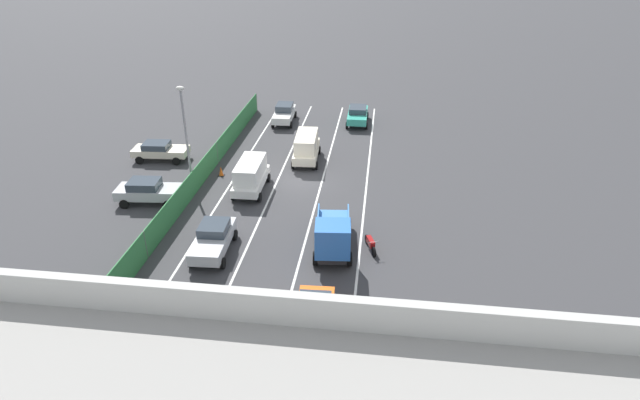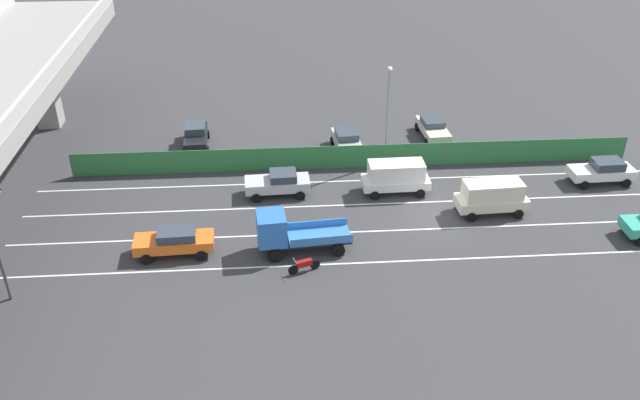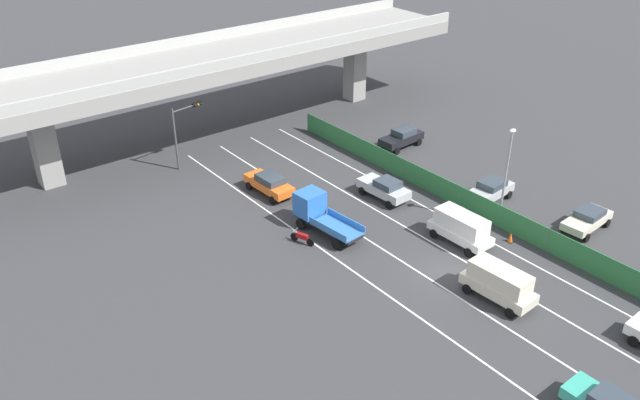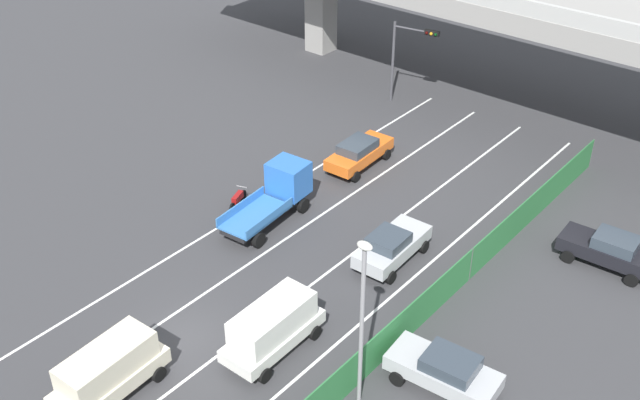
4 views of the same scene
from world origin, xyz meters
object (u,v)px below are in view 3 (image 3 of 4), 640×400
at_px(car_van_white, 461,227).
at_px(parked_sedan_dark, 402,137).
at_px(car_van_cream, 499,282).
at_px(traffic_light, 184,124).
at_px(car_taxi_orange, 269,183).
at_px(street_lamp, 507,168).
at_px(motorcycle, 302,238).
at_px(parked_sedan_cream, 587,219).
at_px(parked_wagon_silver, 490,190).
at_px(traffic_cone, 511,237).
at_px(flatbed_truck_blue, 318,212).
at_px(car_sedan_silver, 384,188).

xyz_separation_m(car_van_white, parked_sedan_dark, (8.31, 14.28, -0.33)).
distance_m(car_van_cream, traffic_light, 29.36).
relative_size(car_taxi_orange, parked_sedan_dark, 1.05).
relative_size(parked_sedan_dark, traffic_light, 0.81).
distance_m(traffic_light, street_lamp, 26.54).
bearing_deg(motorcycle, parked_sedan_cream, -32.76).
xyz_separation_m(parked_wagon_silver, traffic_cone, (-3.61, -4.83, -0.58)).
distance_m(parked_wagon_silver, street_lamp, 4.92).
height_order(car_van_white, motorcycle, car_van_white).
relative_size(car_van_white, flatbed_truck_blue, 0.81).
distance_m(flatbed_truck_blue, parked_sedan_cream, 19.50).
height_order(car_van_cream, motorcycle, car_van_cream).
xyz_separation_m(flatbed_truck_blue, parked_sedan_cream, (15.27, -12.12, -0.48)).
relative_size(car_van_cream, parked_sedan_cream, 1.04).
bearing_deg(parked_wagon_silver, traffic_light, 127.68).
height_order(car_van_cream, traffic_light, traffic_light).
bearing_deg(car_sedan_silver, car_van_white, -91.76).
xyz_separation_m(car_van_cream, flatbed_truck_blue, (-3.51, 13.41, 0.07)).
bearing_deg(traffic_cone, car_van_white, 143.19).
bearing_deg(car_sedan_silver, parked_sedan_dark, 37.90).
bearing_deg(parked_wagon_silver, car_van_cream, -138.85).
bearing_deg(car_sedan_silver, parked_sedan_cream, -56.12).
distance_m(car_taxi_orange, parked_sedan_cream, 24.02).
relative_size(car_taxi_orange, flatbed_truck_blue, 0.83).
xyz_separation_m(car_taxi_orange, traffic_cone, (9.33, -16.41, -0.57)).
distance_m(car_sedan_silver, street_lamp, 9.68).
distance_m(flatbed_truck_blue, traffic_cone, 13.72).
relative_size(car_sedan_silver, street_lamp, 0.60).
xyz_separation_m(parked_sedan_cream, parked_sedan_dark, (-0.32, 18.75, 0.09)).
bearing_deg(parked_sedan_dark, flatbed_truck_blue, -156.09).
bearing_deg(motorcycle, car_van_white, -37.47).
bearing_deg(parked_wagon_silver, motorcycle, 165.11).
bearing_deg(street_lamp, car_van_cream, -142.47).
xyz_separation_m(car_van_white, car_van_cream, (-3.14, -5.76, -0.01)).
bearing_deg(car_van_white, street_lamp, 0.31).
bearing_deg(car_taxi_orange, traffic_light, 107.20).
bearing_deg(car_sedan_silver, traffic_cone, -75.42).
height_order(flatbed_truck_blue, street_lamp, street_lamp).
xyz_separation_m(motorcycle, traffic_cone, (11.66, -8.89, -0.11)).
xyz_separation_m(car_sedan_silver, traffic_cone, (2.65, -10.17, -0.57)).
bearing_deg(flatbed_truck_blue, parked_wagon_silver, -20.79).
bearing_deg(parked_sedan_dark, motorcycle, -156.12).
bearing_deg(traffic_light, motorcycle, -88.82).
relative_size(flatbed_truck_blue, parked_sedan_cream, 1.27).
bearing_deg(car_taxi_orange, car_van_cream, -80.64).
height_order(car_taxi_orange, motorcycle, car_taxi_orange).
height_order(car_taxi_orange, flatbed_truck_blue, flatbed_truck_blue).
bearing_deg(parked_sedan_cream, flatbed_truck_blue, 141.56).
distance_m(car_van_white, car_sedan_silver, 8.02).
bearing_deg(parked_wagon_silver, traffic_cone, -126.78).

